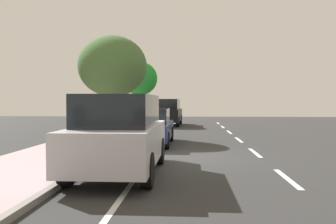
{
  "coord_description": "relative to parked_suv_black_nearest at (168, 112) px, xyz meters",
  "views": [
    {
      "loc": [
        -0.51,
        11.43,
        1.84
      ],
      "look_at": [
        0.9,
        -10.84,
        1.15
      ],
      "focal_mm": 37.97,
      "sensor_mm": 36.0,
      "label": 1
    }
  ],
  "objects": [
    {
      "name": "parked_sedan_dark_blue_second",
      "position": [
        0.0,
        11.73,
        -0.27
      ],
      "size": [
        1.85,
        4.41,
        1.52
      ],
      "color": "navy",
      "rests_on": "ground"
    },
    {
      "name": "parked_suv_black_nearest",
      "position": [
        0.0,
        0.0,
        0.0
      ],
      "size": [
        2.09,
        4.76,
        1.99
      ],
      "color": "black",
      "rests_on": "ground"
    },
    {
      "name": "street_tree_near_cyclist",
      "position": [
        2.11,
        -0.09,
        2.5
      ],
      "size": [
        2.62,
        2.62,
        4.69
      ],
      "color": "#494B31",
      "rests_on": "sidewalk"
    },
    {
      "name": "lane_stripe_bike_edge",
      "position": [
        -0.4,
        15.2,
        -1.02
      ],
      "size": [
        0.12,
        38.35,
        0.01
      ],
      "primitive_type": "cube",
      "color": "white",
      "rests_on": "ground"
    },
    {
      "name": "street_tree_mid_block",
      "position": [
        2.11,
        9.37,
        2.5
      ],
      "size": [
        3.36,
        3.36,
        4.91
      ],
      "color": "brown",
      "rests_on": "sidewalk"
    },
    {
      "name": "parked_suv_silver_mid",
      "position": [
        0.06,
        17.79,
        0.0
      ],
      "size": [
        1.97,
        4.7,
        1.99
      ],
      "color": "#B7BABF",
      "rests_on": "ground"
    },
    {
      "name": "fire_hydrant",
      "position": [
        1.5,
        12.64,
        -0.47
      ],
      "size": [
        0.22,
        0.22,
        0.84
      ],
      "color": "red",
      "rests_on": "sidewalk"
    },
    {
      "name": "curb_edge",
      "position": [
        1.07,
        15.2,
        -0.96
      ],
      "size": [
        0.16,
        38.35,
        0.13
      ],
      "primitive_type": "cube",
      "color": "gray",
      "rests_on": "ground"
    },
    {
      "name": "ground",
      "position": [
        -1.2,
        15.2,
        -1.03
      ],
      "size": [
        61.35,
        61.35,
        0.0
      ],
      "primitive_type": "plane",
      "color": "#2E2E2E"
    },
    {
      "name": "cyclist_with_backpack",
      "position": [
        0.83,
        5.25,
        -0.06
      ],
      "size": [
        0.45,
        0.61,
        1.6
      ],
      "color": "#C6B284",
      "rests_on": "ground"
    },
    {
      "name": "sidewalk",
      "position": [
        2.66,
        15.2,
        -0.96
      ],
      "size": [
        3.03,
        38.35,
        0.13
      ],
      "primitive_type": "cube",
      "color": "#AA9195",
      "rests_on": "ground"
    },
    {
      "name": "bicycle_at_curb",
      "position": [
        0.6,
        5.7,
        -0.66
      ],
      "size": [
        1.72,
        0.46,
        0.74
      ],
      "color": "black",
      "rests_on": "ground"
    },
    {
      "name": "lane_stripe_centre",
      "position": [
        -4.0,
        13.92,
        -1.02
      ],
      "size": [
        0.14,
        35.8,
        0.01
      ],
      "color": "white",
      "rests_on": "ground"
    }
  ]
}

